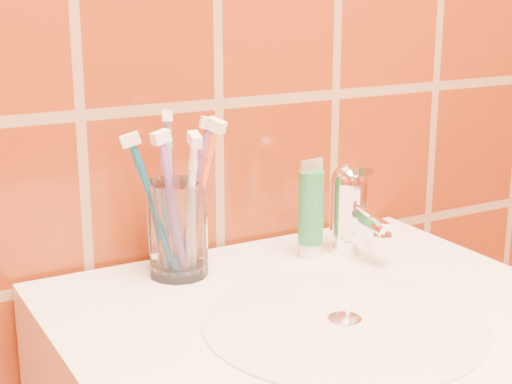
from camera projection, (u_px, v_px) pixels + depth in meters
glass_tumbler at (178, 229)px, 0.94m from camera, size 0.08×0.08×0.12m
toothpaste_tube at (311, 212)px, 1.00m from camera, size 0.04×0.03×0.13m
faucet at (351, 206)px, 1.02m from camera, size 0.05×0.11×0.12m
toothbrush_0 at (190, 207)px, 0.92m from camera, size 0.04×0.12×0.20m
toothbrush_1 at (169, 194)px, 0.94m from camera, size 0.07×0.09×0.21m
toothbrush_2 at (173, 207)px, 0.91m from camera, size 0.07×0.07×0.19m
toothbrush_3 at (155, 208)px, 0.92m from camera, size 0.12×0.10×0.19m
toothbrush_4 at (193, 197)px, 0.94m from camera, size 0.09×0.08×0.20m
toothbrush_5 at (199, 199)px, 0.92m from camera, size 0.10×0.13×0.21m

